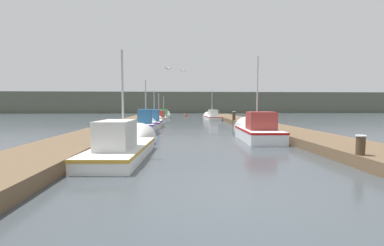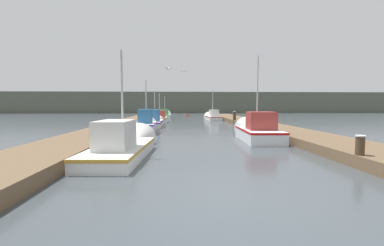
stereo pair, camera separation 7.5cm
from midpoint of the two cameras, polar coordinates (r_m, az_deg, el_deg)
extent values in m
plane|color=#3D4449|center=(5.93, 8.30, -15.31)|extent=(200.00, 200.00, 0.00)
cube|color=brown|center=(22.04, -15.08, -0.56)|extent=(2.78, 40.00, 0.41)
cube|color=brown|center=(22.61, 14.57, -0.44)|extent=(2.78, 40.00, 0.41)
cube|color=#565B4C|center=(65.17, -2.06, 4.53)|extent=(120.00, 16.00, 4.75)
cube|color=silver|center=(9.77, -15.39, -6.24)|extent=(2.00, 4.79, 0.47)
cube|color=gold|center=(9.74, -15.41, -5.24)|extent=(2.03, 4.82, 0.10)
cone|color=silver|center=(12.56, -11.80, -3.88)|extent=(1.70, 1.21, 1.64)
cube|color=silver|center=(9.11, -16.47, -2.47)|extent=(1.18, 1.76, 0.96)
cylinder|color=#B2B2B7|center=(9.96, -15.06, 5.47)|extent=(0.08, 0.08, 3.51)
cube|color=silver|center=(14.48, 14.63, -2.49)|extent=(1.98, 4.36, 0.65)
cube|color=#B91010|center=(14.45, 14.65, -1.44)|extent=(2.02, 4.39, 0.10)
cone|color=silver|center=(16.95, 12.45, -1.50)|extent=(1.72, 0.92, 1.67)
cube|color=#99332D|center=(13.90, 15.25, 0.50)|extent=(1.43, 1.35, 0.93)
cylinder|color=#B2B2B7|center=(14.71, 14.48, 6.65)|extent=(0.08, 0.08, 3.98)
cube|color=silver|center=(18.38, -10.06, -0.98)|extent=(1.47, 3.90, 0.68)
cube|color=purple|center=(18.35, -10.07, -0.11)|extent=(1.50, 3.93, 0.10)
cone|color=silver|center=(20.71, -9.52, -0.40)|extent=(1.29, 0.89, 1.26)
cube|color=#2D6699|center=(17.84, -10.22, 1.50)|extent=(0.95, 1.31, 0.95)
cylinder|color=#B2B2B7|center=(18.59, -10.06, 4.78)|extent=(0.08, 0.08, 3.01)
cube|color=silver|center=(22.99, -8.24, -0.15)|extent=(1.34, 4.52, 0.51)
cube|color=#5C2198|center=(22.98, -8.24, 0.34)|extent=(1.37, 4.55, 0.10)
cone|color=silver|center=(25.78, -7.64, 0.32)|extent=(1.26, 1.12, 1.25)
cube|color=#2D6699|center=(22.39, -8.39, 1.69)|extent=(0.96, 1.34, 1.01)
cylinder|color=#B2B2B7|center=(23.26, -8.20, 3.84)|extent=(0.08, 0.08, 2.68)
cube|color=silver|center=(28.02, -7.14, 0.70)|extent=(1.81, 3.79, 0.58)
cube|color=#8D6311|center=(28.00, -7.15, 1.16)|extent=(1.84, 3.82, 0.10)
cone|color=silver|center=(30.25, -7.13, 0.95)|extent=(1.53, 0.88, 1.48)
cube|color=#99332D|center=(27.52, -7.16, 1.98)|extent=(1.30, 1.17, 0.71)
cylinder|color=#B2B2B7|center=(28.24, -7.17, 3.95)|extent=(0.08, 0.08, 2.60)
cube|color=silver|center=(32.40, 4.78, 1.11)|extent=(1.82, 3.77, 0.49)
cube|color=#B23333|center=(32.39, 4.79, 1.43)|extent=(1.85, 3.80, 0.10)
cone|color=silver|center=(34.62, 3.99, 1.31)|extent=(1.53, 1.00, 1.47)
cube|color=silver|center=(31.92, 4.96, 2.22)|extent=(1.07, 1.54, 0.81)
cylinder|color=#B2B2B7|center=(32.62, 4.70, 4.51)|extent=(0.08, 0.08, 3.35)
cube|color=silver|center=(37.03, -6.07, 1.50)|extent=(1.85, 4.75, 0.51)
cube|color=green|center=(37.02, -6.07, 1.80)|extent=(1.88, 4.78, 0.10)
cone|color=silver|center=(39.97, -5.77, 1.69)|extent=(1.70, 1.20, 1.68)
cube|color=#387A42|center=(36.42, -6.14, 2.45)|extent=(1.13, 1.85, 0.76)
cylinder|color=#B2B2B7|center=(37.34, -6.05, 3.92)|extent=(0.08, 0.08, 2.61)
cylinder|color=#473523|center=(25.55, 9.51, 1.07)|extent=(0.31, 0.31, 1.23)
cylinder|color=silver|center=(25.52, 9.53, 2.49)|extent=(0.35, 0.35, 0.04)
cylinder|color=#473523|center=(38.58, 5.19, 1.98)|extent=(0.26, 0.26, 1.01)
cylinder|color=silver|center=(38.57, 5.20, 2.76)|extent=(0.30, 0.30, 0.04)
cylinder|color=#473523|center=(9.49, 33.42, -5.49)|extent=(0.26, 0.26, 0.99)
cylinder|color=silver|center=(9.42, 33.55, -2.40)|extent=(0.30, 0.30, 0.04)
sphere|color=red|center=(43.31, -0.99, 1.73)|extent=(0.44, 0.44, 0.44)
cylinder|color=black|center=(43.29, -0.99, 2.35)|extent=(0.06, 0.06, 0.50)
ellipsoid|color=white|center=(23.04, -1.72, 11.45)|extent=(0.16, 0.29, 0.12)
cube|color=gray|center=(23.04, -1.37, 11.50)|extent=(0.28, 0.14, 0.07)
cube|color=gray|center=(23.05, -2.07, 11.49)|extent=(0.28, 0.14, 0.07)
ellipsoid|color=white|center=(16.29, -5.11, 11.92)|extent=(0.28, 0.31, 0.12)
cube|color=gray|center=(16.37, -4.70, 11.96)|extent=(0.29, 0.26, 0.07)
cube|color=gray|center=(16.22, -5.52, 12.02)|extent=(0.29, 0.26, 0.07)
camera|label=1|loc=(0.04, -89.85, 0.01)|focal=24.00mm
camera|label=2|loc=(0.04, 90.15, -0.01)|focal=24.00mm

